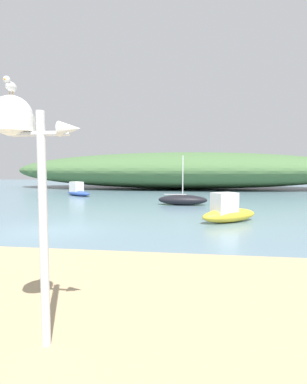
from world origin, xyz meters
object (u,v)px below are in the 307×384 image
at_px(sailboat_mid_channel, 183,200).
at_px(mast_structure, 20,137).
at_px(motorboat_outer_mooring, 228,212).
at_px(motorboat_west_reach, 78,191).
at_px(seagull_on_radar, 10,85).

bearing_deg(sailboat_mid_channel, mast_structure, -94.15).
height_order(sailboat_mid_channel, motorboat_outer_mooring, sailboat_mid_channel).
xyz_separation_m(sailboat_mid_channel, motorboat_outer_mooring, (2.58, -7.11, 0.15)).
bearing_deg(motorboat_outer_mooring, motorboat_west_reach, 134.26).
height_order(motorboat_west_reach, sailboat_mid_channel, sailboat_mid_channel).
xyz_separation_m(mast_structure, sailboat_mid_channel, (1.36, 18.78, -2.71)).
xyz_separation_m(motorboat_west_reach, motorboat_outer_mooring, (13.42, -13.77, 0.05)).
bearing_deg(mast_structure, sailboat_mid_channel, 85.85).
distance_m(motorboat_west_reach, sailboat_mid_channel, 12.72).
distance_m(mast_structure, sailboat_mid_channel, 19.02).
bearing_deg(motorboat_outer_mooring, sailboat_mid_channel, 109.92).
bearing_deg(mast_structure, seagull_on_radar, -171.28).
height_order(mast_structure, sailboat_mid_channel, sailboat_mid_channel).
distance_m(seagull_on_radar, sailboat_mid_channel, 19.16).
xyz_separation_m(seagull_on_radar, sailboat_mid_channel, (1.47, 18.80, -3.39)).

